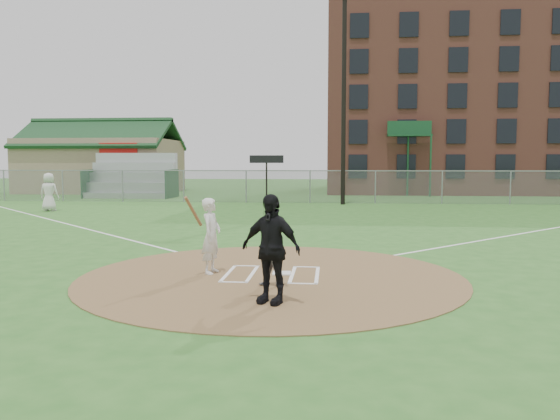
# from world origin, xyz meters

# --- Properties ---
(ground) EXTENTS (140.00, 140.00, 0.00)m
(ground) POSITION_xyz_m (0.00, 0.00, 0.00)
(ground) COLOR #2C6221
(ground) RESTS_ON ground
(dirt_circle) EXTENTS (8.40, 8.40, 0.02)m
(dirt_circle) POSITION_xyz_m (0.00, 0.00, 0.01)
(dirt_circle) COLOR brown
(dirt_circle) RESTS_ON ground
(home_plate) EXTENTS (0.43, 0.43, 0.03)m
(home_plate) POSITION_xyz_m (0.20, 0.23, 0.03)
(home_plate) COLOR silver
(home_plate) RESTS_ON dirt_circle
(foul_line_first) EXTENTS (17.04, 17.04, 0.01)m
(foul_line_first) POSITION_xyz_m (9.00, 9.00, 0.01)
(foul_line_first) COLOR white
(foul_line_first) RESTS_ON ground
(foul_line_third) EXTENTS (17.04, 17.04, 0.01)m
(foul_line_third) POSITION_xyz_m (-9.00, 9.00, 0.01)
(foul_line_third) COLOR white
(foul_line_third) RESTS_ON ground
(catcher) EXTENTS (0.75, 0.68, 1.25)m
(catcher) POSITION_xyz_m (0.14, -1.09, 0.65)
(catcher) COLOR slate
(catcher) RESTS_ON dirt_circle
(umpire) EXTENTS (1.23, 0.87, 1.94)m
(umpire) POSITION_xyz_m (0.24, -2.31, 0.99)
(umpire) COLOR black
(umpire) RESTS_ON dirt_circle
(ondeck_player) EXTENTS (0.98, 0.65, 1.97)m
(ondeck_player) POSITION_xyz_m (-13.20, 15.08, 0.99)
(ondeck_player) COLOR silver
(ondeck_player) RESTS_ON ground
(batters_boxes) EXTENTS (2.08, 1.88, 0.01)m
(batters_boxes) POSITION_xyz_m (0.00, 0.15, 0.03)
(batters_boxes) COLOR white
(batters_boxes) RESTS_ON dirt_circle
(batter_at_plate) EXTENTS (0.69, 1.03, 1.78)m
(batter_at_plate) POSITION_xyz_m (-1.38, 0.14, 0.87)
(batter_at_plate) COLOR silver
(batter_at_plate) RESTS_ON dirt_circle
(outfield_fence) EXTENTS (56.08, 0.08, 2.03)m
(outfield_fence) POSITION_xyz_m (0.00, 22.00, 1.02)
(outfield_fence) COLOR slate
(outfield_fence) RESTS_ON ground
(bleachers) EXTENTS (6.08, 3.20, 3.20)m
(bleachers) POSITION_xyz_m (-13.00, 26.20, 1.59)
(bleachers) COLOR #B7BABF
(bleachers) RESTS_ON ground
(clubhouse) EXTENTS (12.20, 8.71, 6.23)m
(clubhouse) POSITION_xyz_m (-18.00, 32.99, 2.39)
(clubhouse) COLOR tan
(clubhouse) RESTS_ON ground
(brick_warehouse) EXTENTS (30.00, 17.17, 15.00)m
(brick_warehouse) POSITION_xyz_m (16.00, 37.96, 7.50)
(brick_warehouse) COLOR brown
(brick_warehouse) RESTS_ON ground
(light_pole) EXTENTS (1.20, 0.30, 12.22)m
(light_pole) POSITION_xyz_m (2.00, 21.00, 6.61)
(light_pole) COLOR black
(light_pole) RESTS_ON ground
(scoreboard_sign) EXTENTS (2.00, 0.10, 2.93)m
(scoreboard_sign) POSITION_xyz_m (-2.50, 20.20, 2.39)
(scoreboard_sign) COLOR black
(scoreboard_sign) RESTS_ON ground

